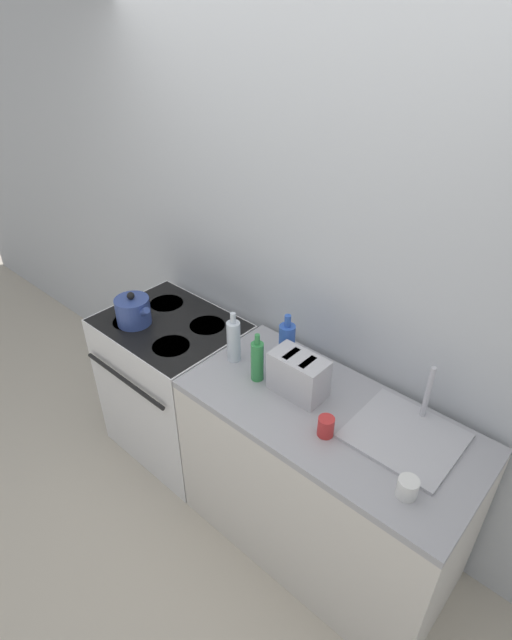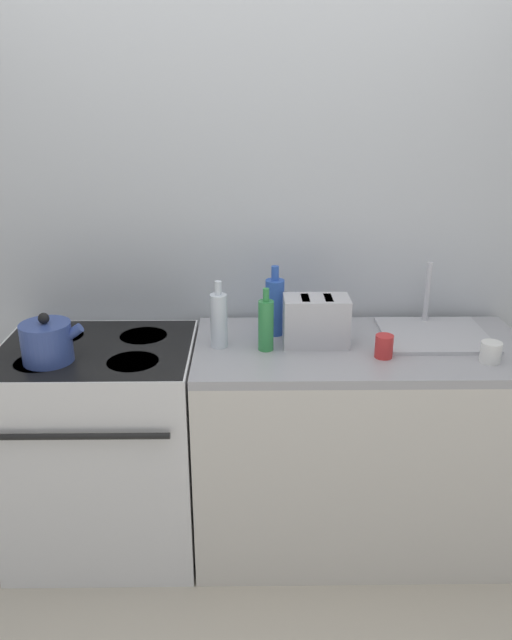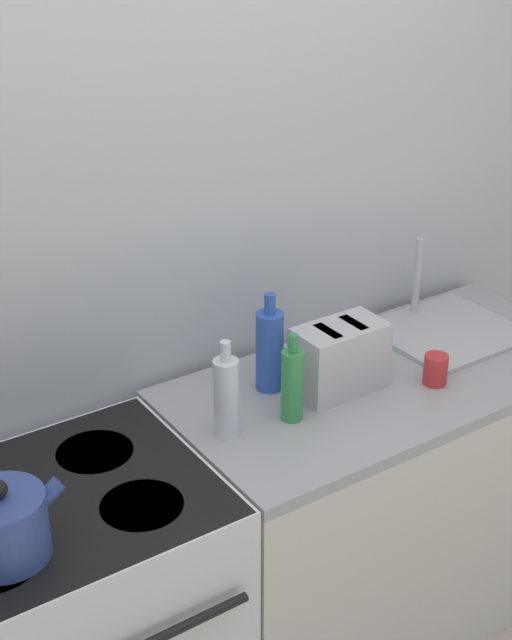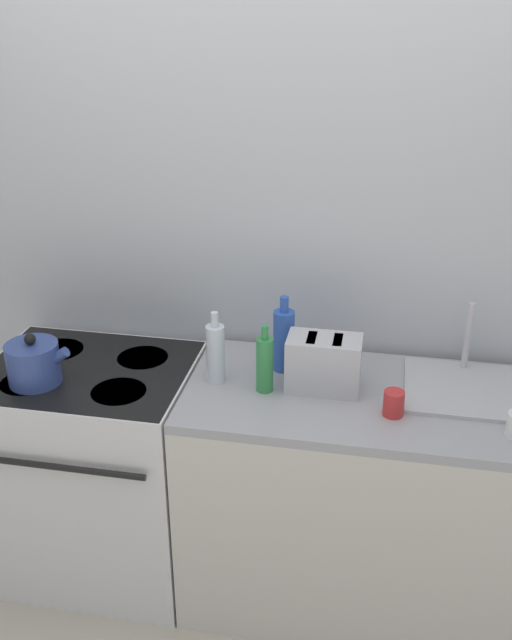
{
  "view_description": "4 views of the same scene",
  "coord_description": "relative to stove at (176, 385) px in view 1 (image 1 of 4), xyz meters",
  "views": [
    {
      "loc": [
        1.34,
        -1.1,
        2.51
      ],
      "look_at": [
        0.0,
        0.38,
        1.19
      ],
      "focal_mm": 28.0,
      "sensor_mm": 36.0,
      "label": 1
    },
    {
      "loc": [
        0.02,
        -2.01,
        1.94
      ],
      "look_at": [
        0.05,
        0.35,
        1.04
      ],
      "focal_mm": 35.0,
      "sensor_mm": 36.0,
      "label": 2
    },
    {
      "loc": [
        -1.14,
        -1.37,
        2.27
      ],
      "look_at": [
        0.07,
        0.43,
        1.19
      ],
      "focal_mm": 50.0,
      "sensor_mm": 36.0,
      "label": 3
    },
    {
      "loc": [
        0.48,
        -1.9,
        2.27
      ],
      "look_at": [
        0.05,
        0.38,
        1.18
      ],
      "focal_mm": 40.0,
      "sensor_mm": 36.0,
      "label": 4
    }
  ],
  "objects": [
    {
      "name": "bottle_green",
      "position": [
        0.7,
        -0.02,
        0.57
      ],
      "size": [
        0.06,
        0.06,
        0.26
      ],
      "color": "#338C47",
      "rests_on": "counter_block"
    },
    {
      "name": "cup_red",
      "position": [
        1.15,
        -0.1,
        0.5
      ],
      "size": [
        0.07,
        0.07,
        0.09
      ],
      "color": "red",
      "rests_on": "counter_block"
    },
    {
      "name": "toaster",
      "position": [
        0.9,
        0.03,
        0.56
      ],
      "size": [
        0.26,
        0.15,
        0.2
      ],
      "color": "#BCBCC1",
      "rests_on": "counter_block"
    },
    {
      "name": "counter_block",
      "position": [
        1.09,
        0.01,
        -0.01
      ],
      "size": [
        1.37,
        0.66,
        0.94
      ],
      "color": "silver",
      "rests_on": "ground_plane"
    },
    {
      "name": "cup_white",
      "position": [
        1.56,
        -0.15,
        0.5
      ],
      "size": [
        0.08,
        0.08,
        0.08
      ],
      "color": "white",
      "rests_on": "counter_block"
    },
    {
      "name": "bottle_blue",
      "position": [
        0.74,
        0.15,
        0.58
      ],
      "size": [
        0.08,
        0.08,
        0.3
      ],
      "color": "#2D56B7",
      "rests_on": "counter_block"
    },
    {
      "name": "kettle",
      "position": [
        -0.14,
        -0.12,
        0.54
      ],
      "size": [
        0.24,
        0.19,
        0.2
      ],
      "color": "#33478C",
      "rests_on": "stove"
    },
    {
      "name": "ground_plane",
      "position": [
        0.6,
        -0.31,
        -0.48
      ],
      "size": [
        12.0,
        12.0,
        0.0
      ],
      "primitive_type": "plane",
      "color": "beige"
    },
    {
      "name": "bottle_clear",
      "position": [
        0.51,
        0.01,
        0.57
      ],
      "size": [
        0.07,
        0.07,
        0.28
      ],
      "color": "silver",
      "rests_on": "counter_block"
    },
    {
      "name": "wall_back",
      "position": [
        0.6,
        0.4,
        0.82
      ],
      "size": [
        8.0,
        0.05,
        2.6
      ],
      "color": "silver",
      "rests_on": "ground_plane"
    },
    {
      "name": "stove",
      "position": [
        0.0,
        0.0,
        0.0
      ],
      "size": [
        0.79,
        0.67,
        0.94
      ],
      "color": "silver",
      "rests_on": "ground_plane"
    },
    {
      "name": "sink_tray",
      "position": [
        1.41,
        0.11,
        0.47
      ],
      "size": [
        0.44,
        0.4,
        0.28
      ],
      "color": "#B7B7BC",
      "rests_on": "counter_block"
    }
  ]
}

